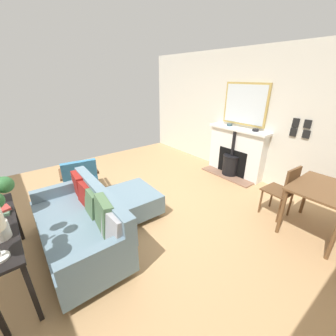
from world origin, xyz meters
TOP-DOWN VIEW (x-y plane):
  - ground_plane at (0.00, 0.00)m, footprint 5.78×6.04m
  - wall_left at (-2.89, 0.00)m, footprint 0.12×6.04m
  - fireplace at (-2.68, 0.11)m, footprint 0.55×1.40m
  - mirror_over_mantel at (-2.80, 0.11)m, footprint 0.04×1.02m
  - mantel_bowl_near at (-2.71, -0.16)m, footprint 0.12×0.12m
  - mantel_bowl_far at (-2.71, 0.49)m, footprint 0.13×0.13m
  - sofa at (0.86, 0.32)m, footprint 0.86×1.73m
  - ottoman at (-0.07, 0.04)m, footprint 0.68×0.85m
  - armchair_accent at (0.42, -1.18)m, footprint 0.76×0.68m
  - console_table at (1.65, 0.32)m, footprint 0.32×1.44m
  - dining_table at (-1.86, 2.10)m, footprint 0.91×0.73m
  - dining_chair_near_fireplace at (-1.86, 1.60)m, footprint 0.43×0.43m
  - photo_gallery_row at (-2.82, 1.27)m, footprint 0.02×0.33m

SIDE VIEW (x-z plane):
  - ground_plane at x=0.00m, z-range -0.01..0.00m
  - ottoman at x=-0.07m, z-range 0.04..0.45m
  - sofa at x=0.86m, z-range -0.05..0.79m
  - armchair_accent at x=0.42m, z-range 0.04..0.78m
  - fireplace at x=-2.68m, z-range -0.06..1.03m
  - dining_chair_near_fireplace at x=-1.86m, z-range 0.08..0.97m
  - console_table at x=1.65m, z-range 0.26..1.00m
  - dining_table at x=-1.86m, z-range 0.26..1.01m
  - mantel_bowl_far at x=-2.71m, z-range 1.09..1.14m
  - mantel_bowl_near at x=-2.71m, z-range 1.09..1.14m
  - photo_gallery_row at x=-2.82m, z-range 1.11..1.44m
  - wall_left at x=-2.89m, z-range 0.00..2.68m
  - mirror_over_mantel at x=-2.80m, z-range 1.15..2.02m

